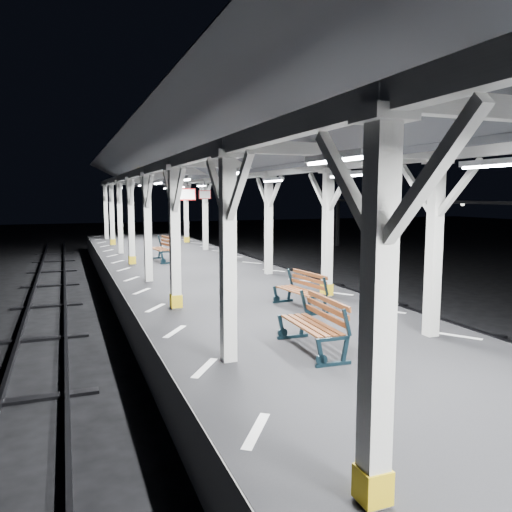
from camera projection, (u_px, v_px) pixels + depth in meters
ground at (289, 366)px, 10.67m from camera, size 120.00×120.00×0.00m
platform at (289, 343)px, 10.61m from camera, size 6.00×50.00×1.00m
hazard_stripes_left at (175, 332)px, 9.68m from camera, size 1.00×48.00×0.01m
hazard_stripes_right at (387, 311)px, 11.43m from camera, size 1.00×48.00×0.01m
track_left at (34, 396)px, 8.88m from camera, size 2.20×60.00×0.16m
track_right at (471, 339)px, 12.45m from camera, size 2.20×60.00×0.16m
canopy at (291, 150)px, 10.11m from camera, size 5.40×49.00×4.65m
bench_near at (317, 323)px, 8.46m from camera, size 0.69×1.70×0.91m
bench_mid at (303, 289)px, 11.69m from camera, size 0.76×1.60×0.84m
bench_far at (164, 248)px, 20.04m from camera, size 0.93×1.90×0.99m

